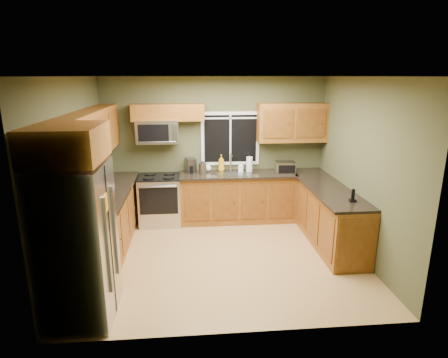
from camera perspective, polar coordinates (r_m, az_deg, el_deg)
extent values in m
plane|color=#B2874E|center=(5.93, -0.18, -11.69)|extent=(4.20, 4.20, 0.00)
plane|color=white|center=(5.28, -0.21, 15.38)|extent=(4.20, 4.20, 0.00)
plane|color=#484C2D|center=(7.20, -1.43, 4.59)|extent=(4.20, 0.00, 4.20)
plane|color=#484C2D|center=(3.74, 2.20, -5.81)|extent=(4.20, 0.00, 4.20)
plane|color=#484C2D|center=(5.68, -21.83, 0.49)|extent=(0.00, 3.60, 3.60)
plane|color=#484C2D|center=(6.00, 20.21, 1.42)|extent=(0.00, 3.60, 3.60)
cube|color=white|center=(7.18, 0.97, 6.18)|extent=(1.12, 0.03, 1.02)
cube|color=black|center=(7.17, 0.97, 6.16)|extent=(1.00, 0.01, 0.90)
cube|color=white|center=(7.16, 0.98, 6.16)|extent=(0.03, 0.01, 0.90)
cube|color=white|center=(7.11, 0.99, 9.26)|extent=(1.00, 0.01, 0.03)
cube|color=brown|center=(6.31, -17.20, -6.24)|extent=(0.60, 2.65, 0.90)
cube|color=black|center=(6.15, -17.31, -2.16)|extent=(0.65, 2.65, 0.04)
cube|color=brown|center=(7.18, 2.08, -2.88)|extent=(2.17, 0.60, 0.90)
cube|color=black|center=(7.02, 2.14, 0.70)|extent=(2.17, 0.65, 0.04)
cube|color=brown|center=(6.63, 15.15, -5.02)|extent=(0.60, 2.50, 0.90)
cube|color=brown|center=(5.56, 19.59, -9.47)|extent=(0.56, 0.02, 0.82)
cube|color=black|center=(6.47, 15.23, -1.13)|extent=(0.65, 2.50, 0.04)
cube|color=brown|center=(5.98, -19.54, 6.43)|extent=(0.33, 2.65, 0.72)
cube|color=brown|center=(6.93, -8.52, 10.02)|extent=(1.30, 0.33, 0.30)
cube|color=brown|center=(7.20, 10.34, 8.45)|extent=(1.30, 0.33, 0.72)
cube|color=brown|center=(4.22, -22.90, 5.00)|extent=(0.72, 0.90, 0.38)
cube|color=#B7B7BC|center=(4.54, -21.40, -9.15)|extent=(0.72, 0.90, 1.80)
cube|color=slate|center=(4.25, -17.34, -9.72)|extent=(0.03, 0.04, 1.10)
cube|color=slate|center=(4.61, -16.34, -7.63)|extent=(0.03, 0.04, 1.10)
cube|color=black|center=(4.45, -16.83, -9.22)|extent=(0.01, 0.02, 1.78)
cube|color=gold|center=(4.18, -17.56, -3.53)|extent=(0.01, 0.14, 0.20)
cube|color=#B7B7BC|center=(7.13, -9.68, -3.24)|extent=(0.76, 0.65, 0.90)
cube|color=black|center=(7.00, -9.85, 0.30)|extent=(0.76, 0.64, 0.03)
cube|color=black|center=(6.78, -9.92, -3.33)|extent=(0.68, 0.02, 0.50)
cylinder|color=slate|center=(6.68, -10.04, -1.19)|extent=(0.64, 0.04, 0.04)
cylinder|color=black|center=(6.87, -11.44, 0.16)|extent=(0.20, 0.20, 0.01)
cylinder|color=black|center=(6.84, -8.44, 0.23)|extent=(0.20, 0.20, 0.01)
cylinder|color=black|center=(7.14, -11.21, 0.75)|extent=(0.20, 0.20, 0.01)
cylinder|color=black|center=(7.11, -8.32, 0.82)|extent=(0.20, 0.20, 0.01)
cube|color=#B7B7BC|center=(6.96, -10.07, 7.15)|extent=(0.76, 0.38, 0.42)
cube|color=black|center=(6.78, -10.71, 6.90)|extent=(0.54, 0.01, 0.30)
cube|color=slate|center=(6.75, -7.57, 7.00)|extent=(0.10, 0.01, 0.30)
cylinder|color=slate|center=(6.78, -10.15, 5.56)|extent=(0.66, 0.02, 0.02)
cube|color=slate|center=(7.01, 1.21, 0.81)|extent=(0.60, 0.42, 0.02)
cylinder|color=#B7B7BC|center=(7.16, 1.04, 2.56)|extent=(0.03, 0.03, 0.34)
cylinder|color=#B7B7BC|center=(7.05, 1.12, 3.69)|extent=(0.03, 0.18, 0.03)
cube|color=#B7B7BC|center=(7.08, 9.28, 1.73)|extent=(0.38, 0.29, 0.23)
cube|color=black|center=(6.94, 9.56, 1.45)|extent=(0.31, 0.03, 0.15)
cube|color=slate|center=(7.10, -5.12, 2.11)|extent=(0.23, 0.25, 0.27)
cylinder|color=black|center=(7.04, -5.11, 1.47)|extent=(0.13, 0.13, 0.14)
cylinder|color=#B7B7BC|center=(6.96, -3.27, 1.61)|extent=(0.17, 0.17, 0.21)
cone|color=black|center=(6.93, -3.28, 2.60)|extent=(0.12, 0.12, 0.06)
cylinder|color=white|center=(7.15, 3.89, 2.27)|extent=(0.14, 0.14, 0.28)
cylinder|color=slate|center=(7.12, 3.91, 3.45)|extent=(0.02, 0.02, 0.04)
imported|color=gold|center=(7.17, -0.41, 2.48)|extent=(0.15, 0.15, 0.32)
imported|color=white|center=(7.10, 2.57, 1.85)|extent=(0.10, 0.10, 0.20)
imported|color=white|center=(7.17, -2.48, 1.86)|extent=(0.13, 0.13, 0.17)
cube|color=black|center=(5.76, 18.99, -3.09)|extent=(0.09, 0.09, 0.04)
cube|color=black|center=(5.73, 19.07, -2.18)|extent=(0.04, 0.03, 0.15)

